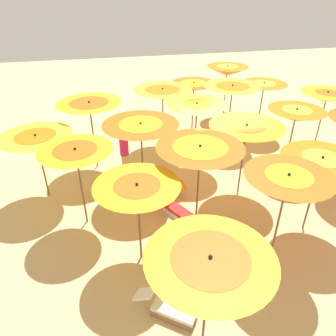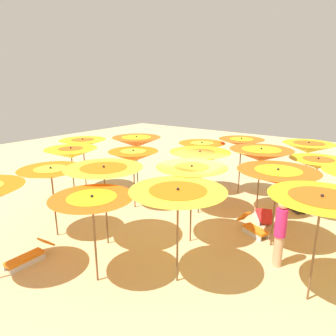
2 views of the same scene
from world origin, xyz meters
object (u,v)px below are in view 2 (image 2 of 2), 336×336
Objects in this scene: beach_umbrella_1 at (241,143)px; beach_umbrella_14 at (51,173)px; lounger_3 at (312,196)px; beach_umbrella_13 at (104,173)px; beach_umbrella_0 at (308,148)px; beach_umbrella_6 at (261,155)px; beach_umbrella_12 at (192,172)px; lounger_0 at (28,257)px; beach_umbrella_9 at (71,153)px; beach_umbrella_18 at (92,204)px; lounger_2 at (263,216)px; lounger_4 at (253,228)px; beachgoer_0 at (280,232)px; beach_umbrella_17 at (178,198)px; beach_umbrella_16 at (321,205)px; beach_umbrella_5 at (318,164)px; beach_umbrella_8 at (133,156)px; beach_umbrella_4 at (83,143)px; beach_umbrella_3 at (137,142)px; beach_umbrella_2 at (202,147)px; lounger_1 at (293,204)px; beach_ball at (288,196)px; beach_umbrella_11 at (277,177)px; beach_umbrella_7 at (200,157)px.

beach_umbrella_14 is at bearing -113.20° from beach_umbrella_1.
beach_umbrella_13 is at bearing 96.99° from lounger_3.
beach_umbrella_6 is at bearing -104.29° from beach_umbrella_0.
beach_umbrella_12 is 1.82× the size of lounger_0.
beach_umbrella_18 is (4.49, -2.70, -0.11)m from beach_umbrella_9.
lounger_2 is 1.15× the size of lounger_4.
lounger_3 is at bearing 173.11° from beachgoer_0.
beach_umbrella_1 is 0.99× the size of beach_umbrella_6.
lounger_4 is at bearing 37.62° from beach_umbrella_14.
beach_umbrella_14 is 4.46m from beach_umbrella_17.
beach_umbrella_16 is 1.04× the size of beach_umbrella_17.
beach_umbrella_5 is (0.86, -2.41, -0.06)m from beach_umbrella_0.
lounger_4 reaches higher than lounger_0.
beach_umbrella_12 reaches higher than lounger_2.
beach_umbrella_16 reaches higher than beach_umbrella_18.
beach_umbrella_6 is 1.09× the size of beach_umbrella_8.
beach_umbrella_9 is at bearing 158.75° from beach_umbrella_13.
beach_umbrella_5 is 4.87m from beach_umbrella_12.
beach_umbrella_0 is 2.88m from beach_umbrella_1.
beach_umbrella_14 is 1.66× the size of lounger_2.
beach_umbrella_4 is at bearing 148.39° from beach_umbrella_13.
beach_umbrella_14 is (2.80, -3.39, -0.10)m from beach_umbrella_4.
beach_umbrella_3 is at bearing 74.68° from beach_umbrella_9.
beach_umbrella_8 is at bearing 145.07° from beach_umbrella_17.
beach_umbrella_13 reaches higher than beach_umbrella_4.
beach_umbrella_3 is 6.68m from beach_umbrella_18.
beach_umbrella_16 is at bearing 36.96° from beachgoer_0.
beach_umbrella_14 is at bearing -49.54° from beach_umbrella_9.
beach_umbrella_18 is at bearing -79.86° from beach_umbrella_2.
beachgoer_0 is at bearing -17.65° from beach_umbrella_3.
lounger_1 is at bearing 149.00° from lounger_0.
lounger_1 is 1.01m from beach_ball.
lounger_2 is at bearing -21.30° from beach_umbrella_2.
lounger_1 reaches higher than lounger_3.
lounger_1 is (5.03, 3.59, -1.88)m from beach_umbrella_8.
beach_umbrella_1 is 7.72m from beach_umbrella_14.
lounger_0 is at bearing -79.45° from lounger_1.
beach_umbrella_16 reaches higher than beach_umbrella_1.
lounger_4 is (0.06, -1.09, -0.00)m from lounger_2.
lounger_0 is 10.05m from beach_ball.
beach_umbrella_1 is at bearing 88.65° from beach_umbrella_18.
beach_umbrella_0 is 1.02× the size of beach_umbrella_2.
beach_umbrella_1 is 1.10× the size of beach_umbrella_14.
beach_umbrella_1 is 3.01m from beach_ball.
beach_umbrella_2 is 0.91× the size of beach_umbrella_16.
beach_umbrella_14 is at bearing -159.70° from beach_umbrella_13.
beach_umbrella_1 is 4.50m from beach_umbrella_11.
beach_umbrella_0 is 1.04× the size of beach_umbrella_5.
beach_ball is (-1.17, 5.17, -0.86)m from beachgoer_0.
beach_umbrella_7 is at bearing 91.67° from beach_umbrella_18.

